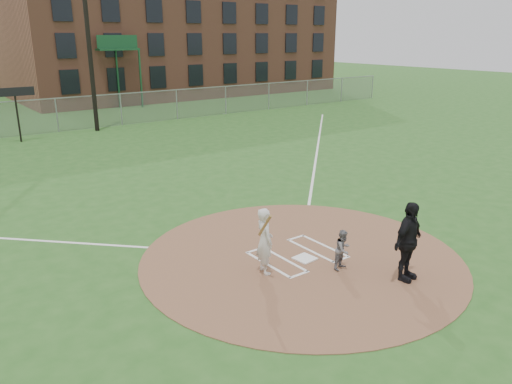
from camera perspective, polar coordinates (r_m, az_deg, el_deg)
ground at (r=13.29m, az=5.17°, el=-7.46°), size 140.00×140.00×0.00m
dirt_circle at (r=13.29m, az=5.17°, el=-7.42°), size 8.40×8.40×0.02m
home_plate at (r=13.16m, az=5.60°, el=-7.56°), size 0.55×0.55×0.03m
foul_line_first at (r=25.40m, az=7.00°, el=4.71°), size 17.04×17.04×0.01m
catcher at (r=12.59m, az=9.92°, el=-6.50°), size 0.57×0.49×1.02m
umpire at (r=12.23m, az=16.99°, el=-5.44°), size 1.20×0.66×1.94m
batters_boxes at (r=13.39m, az=4.75°, el=-7.15°), size 2.08×1.88×0.01m
batter_at_plate at (r=12.08m, az=0.99°, el=-5.58°), size 0.65×1.04×1.78m
outfield_fence at (r=32.31m, az=-21.80°, el=8.17°), size 56.08×0.08×2.03m
brick_warehouse at (r=52.76m, az=-9.82°, el=19.41°), size 30.00×17.17×15.00m
light_pole at (r=31.61m, az=-18.83°, el=18.52°), size 1.20×0.30×12.22m
scoreboard_sign at (r=29.85m, az=-25.83°, el=9.67°), size 2.00×0.10×2.93m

